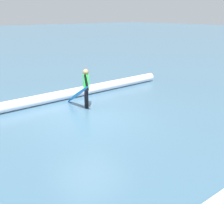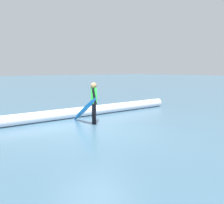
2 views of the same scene
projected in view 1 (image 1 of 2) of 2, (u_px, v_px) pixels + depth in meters
ground_plane at (88, 117)px, 10.56m from camera, size 155.14×155.14×0.00m
surfer at (86, 86)px, 11.40m from camera, size 0.35×0.62×1.51m
surfboard at (77, 94)px, 11.44m from camera, size 0.55×1.90×1.09m
wave_crest_foreground at (7, 107)px, 11.02m from camera, size 16.01×0.79×0.41m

